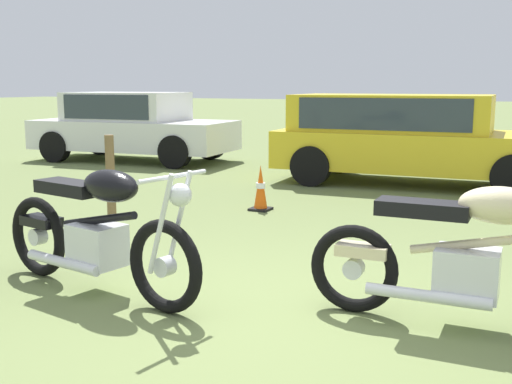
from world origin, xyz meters
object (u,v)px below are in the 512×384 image
(motorcycle_cream, at_px, (469,257))
(fence_post_wooden, at_px, (111,182))
(car_white, at_px, (131,123))
(car_yellow, at_px, (404,132))
(traffic_cone, at_px, (261,189))
(motorcycle_black, at_px, (97,231))

(motorcycle_cream, relative_size, fence_post_wooden, 2.00)
(car_white, bearing_deg, car_yellow, -10.58)
(traffic_cone, bearing_deg, motorcycle_cream, -45.89)
(car_white, relative_size, fence_post_wooden, 4.12)
(car_white, xyz_separation_m, car_yellow, (5.85, -0.62, 0.04))
(motorcycle_black, distance_m, traffic_cone, 3.46)
(motorcycle_black, xyz_separation_m, traffic_cone, (-0.24, 3.45, -0.22))
(motorcycle_cream, xyz_separation_m, fence_post_wooden, (-3.93, 1.31, 0.04))
(car_white, bearing_deg, fence_post_wooden, -59.70)
(motorcycle_cream, distance_m, car_yellow, 6.21)
(car_white, xyz_separation_m, fence_post_wooden, (3.65, -5.26, -0.27))
(motorcycle_black, distance_m, car_yellow, 6.49)
(traffic_cone, bearing_deg, fence_post_wooden, -122.21)
(motorcycle_black, bearing_deg, car_white, 135.65)
(car_white, height_order, traffic_cone, car_white)
(traffic_cone, distance_m, fence_post_wooden, 1.98)
(motorcycle_black, relative_size, traffic_cone, 3.65)
(traffic_cone, xyz_separation_m, fence_post_wooden, (-1.05, -1.66, 0.26))
(car_white, xyz_separation_m, traffic_cone, (4.70, -3.60, -0.53))
(traffic_cone, bearing_deg, motorcycle_black, -86.05)
(motorcycle_black, xyz_separation_m, fence_post_wooden, (-1.29, 1.78, 0.03))
(motorcycle_black, xyz_separation_m, motorcycle_cream, (2.65, 0.47, -0.00))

